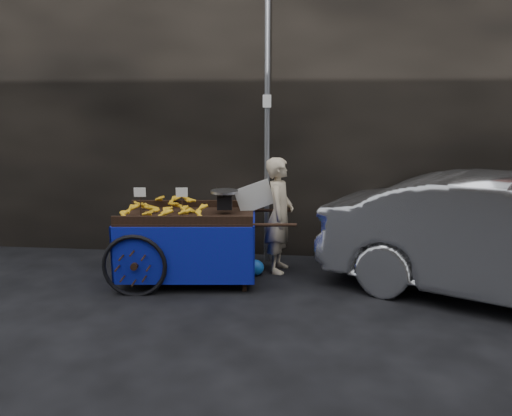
# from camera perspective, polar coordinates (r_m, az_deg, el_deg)

# --- Properties ---
(ground) EXTENTS (80.00, 80.00, 0.00)m
(ground) POSITION_cam_1_polar(r_m,az_deg,el_deg) (6.53, -2.42, -9.41)
(ground) COLOR black
(ground) RESTS_ON ground
(building_wall) EXTENTS (13.50, 2.00, 5.00)m
(building_wall) POSITION_cam_1_polar(r_m,az_deg,el_deg) (8.63, 2.65, 12.73)
(building_wall) COLOR black
(building_wall) RESTS_ON ground
(street_pole) EXTENTS (0.12, 0.10, 4.00)m
(street_pole) POSITION_cam_1_polar(r_m,az_deg,el_deg) (7.35, 1.28, 9.05)
(street_pole) COLOR slate
(street_pole) RESTS_ON ground
(banana_cart) EXTENTS (2.53, 1.38, 1.32)m
(banana_cart) POSITION_cam_1_polar(r_m,az_deg,el_deg) (6.76, -8.25, -1.53)
(banana_cart) COLOR black
(banana_cart) RESTS_ON ground
(vendor) EXTENTS (0.85, 0.64, 1.64)m
(vendor) POSITION_cam_1_polar(r_m,az_deg,el_deg) (7.05, 2.68, -0.82)
(vendor) COLOR tan
(vendor) RESTS_ON ground
(plastic_bag) EXTENTS (0.25, 0.20, 0.23)m
(plastic_bag) POSITION_cam_1_polar(r_m,az_deg,el_deg) (7.03, -0.11, -6.83)
(plastic_bag) COLOR #1654AA
(plastic_bag) RESTS_ON ground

